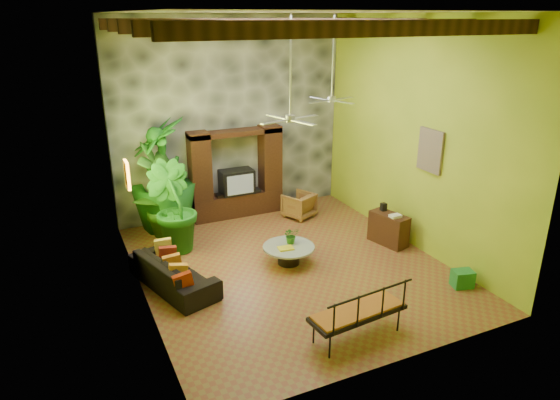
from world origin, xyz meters
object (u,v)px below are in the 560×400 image
sofa (173,272)px  entertainment_center (237,180)px  wicker_armchair (299,205)px  iron_bench (360,311)px  coffee_table (289,252)px  ceiling_fan_front (290,107)px  tall_plant_c (162,174)px  tall_plant_b (172,207)px  ceiling_fan_back (332,90)px  green_bin (462,279)px  tall_plant_a (160,191)px  side_console (389,229)px

sofa → entertainment_center: bearing=-56.0°
wicker_armchair → iron_bench: iron_bench is taller
sofa → wicker_armchair: bearing=-77.4°
coffee_table → iron_bench: bearing=-92.4°
ceiling_fan_front → tall_plant_c: ceiling_fan_front is taller
entertainment_center → tall_plant_c: tall_plant_c is taller
entertainment_center → tall_plant_b: bearing=-145.5°
entertainment_center → tall_plant_c: (-1.89, -0.06, 0.41)m
tall_plant_b → ceiling_fan_back: bearing=-8.8°
ceiling_fan_back → sofa: size_ratio=0.88×
entertainment_center → green_bin: entertainment_center is taller
wicker_armchair → green_bin: size_ratio=1.84×
sofa → green_bin: (5.06, -2.35, -0.14)m
tall_plant_a → green_bin: tall_plant_a is taller
tall_plant_b → green_bin: size_ratio=5.24×
tall_plant_b → side_console: bearing=-21.1°
tall_plant_a → coffee_table: bearing=-49.7°
ceiling_fan_back → iron_bench: size_ratio=1.10×
green_bin → ceiling_fan_front: bearing=147.7°
wicker_armchair → side_console: bearing=91.6°
entertainment_center → coffee_table: size_ratio=2.20×
tall_plant_c → entertainment_center: bearing=1.7°
wicker_armchair → side_console: size_ratio=0.79×
sofa → tall_plant_c: tall_plant_c is taller
ceiling_fan_back → wicker_armchair: size_ratio=2.62×
sofa → tall_plant_a: bearing=-24.7°
sofa → wicker_armchair: wicker_armchair is taller
coffee_table → ceiling_fan_front: bearing=-114.7°
ceiling_fan_front → tall_plant_c: size_ratio=0.68×
tall_plant_a → side_console: 5.33m
ceiling_fan_front → iron_bench: ceiling_fan_front is taller
ceiling_fan_front → tall_plant_c: 4.37m
entertainment_center → green_bin: bearing=-63.6°
entertainment_center → tall_plant_c: 1.94m
coffee_table → wicker_armchair: bearing=58.3°
ceiling_fan_back → entertainment_center: bearing=129.6°
tall_plant_a → tall_plant_b: size_ratio=1.13×
entertainment_center → sofa: (-2.41, -2.99, -0.66)m
iron_bench → entertainment_center: bearing=83.5°
ceiling_fan_front → green_bin: 4.67m
green_bin → sofa: bearing=155.1°
ceiling_fan_back → green_bin: (1.05, -3.40, -3.23)m
entertainment_center → coffee_table: (0.02, -3.06, -0.71)m
ceiling_fan_front → ceiling_fan_back: size_ratio=1.00×
ceiling_fan_front → sofa: 3.84m
tall_plant_a → tall_plant_b: 0.82m
coffee_table → green_bin: bearing=-41.0°
iron_bench → side_console: iron_bench is taller
tall_plant_b → coffee_table: size_ratio=1.86×
tall_plant_b → tall_plant_c: (0.11, 1.32, 0.36)m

